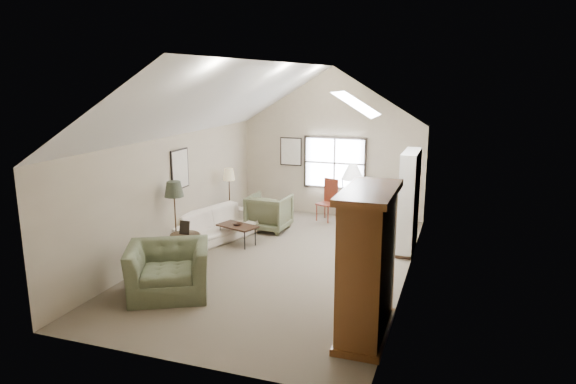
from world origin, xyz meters
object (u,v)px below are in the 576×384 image
(armchair_near, at_px, (169,270))
(side_chair, at_px, (327,200))
(armchair_far, at_px, (269,212))
(coffee_table, at_px, (238,235))
(sofa, at_px, (217,224))
(side_table, at_px, (186,248))
(armoire, at_px, (367,264))

(armchair_near, bearing_deg, side_chair, 48.27)
(armchair_far, relative_size, coffee_table, 1.10)
(sofa, xyz_separation_m, side_table, (0.10, -1.60, -0.05))
(armchair_far, height_order, coffee_table, armchair_far)
(armchair_near, relative_size, side_chair, 1.24)
(sofa, relative_size, coffee_table, 2.69)
(coffee_table, distance_m, side_chair, 2.94)
(sofa, height_order, armchair_far, armchair_far)
(armoire, relative_size, side_table, 3.68)
(sofa, bearing_deg, armoire, -110.45)
(armchair_near, relative_size, armchair_far, 1.40)
(armchair_far, bearing_deg, side_table, 75.09)
(coffee_table, bearing_deg, armoire, -42.05)
(side_chair, bearing_deg, side_table, -94.97)
(coffee_table, xyz_separation_m, side_table, (-0.53, -1.39, 0.07))
(side_table, distance_m, side_chair, 4.41)
(coffee_table, bearing_deg, side_chair, 61.54)
(sofa, bearing_deg, armchair_far, -21.07)
(armoire, xyz_separation_m, coffee_table, (-3.52, 3.17, -0.87))
(armchair_near, distance_m, side_table, 1.60)
(armoire, relative_size, coffee_table, 2.48)
(armchair_far, distance_m, coffee_table, 1.34)
(side_table, height_order, side_chair, side_chair)
(armchair_far, bearing_deg, coffee_table, 80.08)
(side_table, bearing_deg, armchair_far, 73.38)
(armchair_near, height_order, armchair_far, armchair_near)
(coffee_table, height_order, side_table, side_table)
(armchair_near, xyz_separation_m, coffee_table, (-0.01, 2.88, -0.22))
(armoire, relative_size, armchair_near, 1.60)
(sofa, bearing_deg, side_chair, -21.94)
(sofa, relative_size, armchair_far, 2.44)
(sofa, distance_m, side_chair, 3.12)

